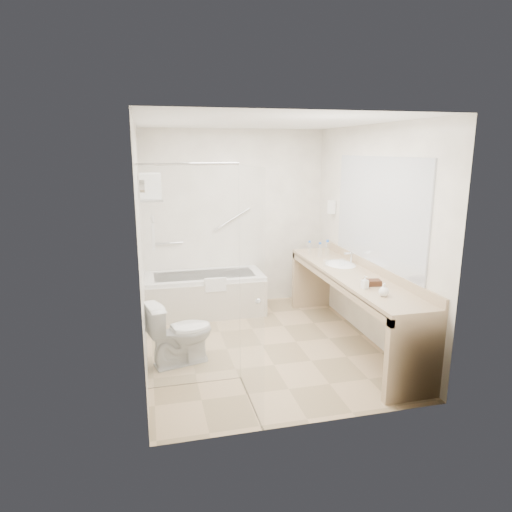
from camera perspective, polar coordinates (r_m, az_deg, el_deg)
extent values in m
plane|color=tan|center=(5.41, 0.76, -11.09)|extent=(3.20, 3.20, 0.00)
cube|color=white|center=(4.94, 0.85, 16.39)|extent=(2.60, 3.20, 0.10)
cube|color=white|center=(6.56, -2.68, 4.66)|extent=(2.60, 0.10, 2.50)
cube|color=white|center=(3.54, 7.27, -2.91)|extent=(2.60, 0.10, 2.50)
cube|color=white|center=(4.87, -14.17, 1.25)|extent=(0.10, 3.20, 2.50)
cube|color=white|center=(5.49, 14.08, 2.58)|extent=(0.10, 3.20, 2.50)
cube|color=white|center=(6.37, -6.41, -4.69)|extent=(1.60, 0.70, 0.55)
cube|color=beige|center=(6.04, -5.97, -5.94)|extent=(1.60, 0.02, 0.50)
cube|color=white|center=(5.99, -5.09, -3.59)|extent=(0.28, 0.06, 0.18)
cylinder|color=silver|center=(6.47, -10.88, 1.60)|extent=(0.40, 0.03, 0.03)
cylinder|color=silver|center=(6.52, -3.05, 4.59)|extent=(0.53, 0.03, 0.33)
cube|color=silver|center=(4.26, -7.98, -2.96)|extent=(0.90, 0.01, 2.10)
cube|color=silver|center=(3.90, -0.70, -4.35)|extent=(0.02, 0.90, 2.10)
cylinder|color=silver|center=(4.09, -8.46, 11.30)|extent=(0.90, 0.02, 0.02)
sphere|color=silver|center=(3.78, 0.26, -5.71)|extent=(0.05, 0.05, 0.05)
cylinder|color=silver|center=(3.63, -14.06, 8.45)|extent=(0.04, 0.10, 0.10)
cube|color=silver|center=(5.15, -12.99, 7.02)|extent=(0.24, 0.55, 0.02)
cylinder|color=silver|center=(5.18, -12.86, 4.60)|extent=(0.02, 0.55, 0.02)
cube|color=white|center=(5.20, -12.77, 2.86)|extent=(0.03, 0.42, 0.32)
cube|color=white|center=(5.15, -13.02, 7.64)|extent=(0.22, 0.40, 0.08)
cube|color=white|center=(5.14, -13.07, 8.59)|extent=(0.22, 0.40, 0.08)
cube|color=white|center=(5.13, -13.12, 9.55)|extent=(0.22, 0.40, 0.08)
cube|color=tan|center=(5.33, 11.94, -2.31)|extent=(0.55, 2.70, 0.05)
cube|color=tan|center=(5.43, 14.46, -1.35)|extent=(0.03, 2.70, 0.10)
cube|color=tan|center=(5.24, 9.39, -3.09)|extent=(0.04, 2.70, 0.08)
cube|color=tan|center=(4.41, 19.11, -12.07)|extent=(0.55, 0.08, 0.80)
cube|color=tan|center=(6.61, 6.91, -2.92)|extent=(0.55, 0.08, 0.80)
ellipsoid|color=white|center=(5.70, 10.49, -1.30)|extent=(0.40, 0.52, 0.14)
cylinder|color=silver|center=(5.73, 11.87, -0.14)|extent=(0.03, 0.03, 0.14)
cube|color=silver|center=(5.31, 14.91, 5.46)|extent=(0.02, 2.00, 1.20)
cube|color=white|center=(6.38, 9.42, 6.05)|extent=(0.08, 0.10, 0.18)
imported|color=white|center=(4.93, -9.46, -9.46)|extent=(0.77, 0.55, 0.68)
cube|color=#412717|center=(4.88, 14.32, -3.24)|extent=(0.19, 0.14, 0.06)
imported|color=white|center=(4.75, 13.43, -3.61)|extent=(0.09, 0.14, 0.06)
imported|color=white|center=(4.55, 15.69, -4.24)|extent=(0.13, 0.15, 0.10)
cylinder|color=silver|center=(6.01, 7.99, 0.69)|extent=(0.06, 0.06, 0.17)
cylinder|color=blue|center=(5.99, 8.02, 1.61)|extent=(0.03, 0.03, 0.03)
cylinder|color=silver|center=(6.15, 6.70, 0.96)|extent=(0.06, 0.06, 0.16)
cylinder|color=blue|center=(6.13, 6.73, 1.79)|extent=(0.03, 0.03, 0.02)
cylinder|color=silver|center=(6.07, 8.91, 0.87)|extent=(0.07, 0.07, 0.19)
cylinder|color=blue|center=(6.04, 8.95, 1.87)|extent=(0.04, 0.04, 0.03)
cylinder|color=silver|center=(5.53, 8.70, -0.92)|extent=(0.07, 0.07, 0.08)
cylinder|color=silver|center=(5.54, 10.70, -0.88)|extent=(0.09, 0.09, 0.10)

